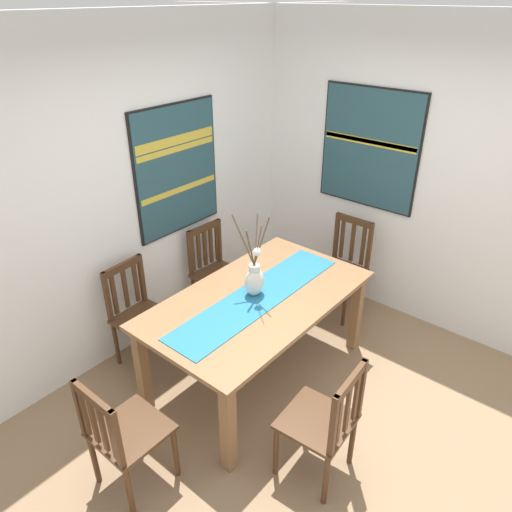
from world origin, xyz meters
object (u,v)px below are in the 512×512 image
Objects in this scene: painting_on_side_wall at (370,148)px; chair_1 at (343,266)px; chair_3 at (139,314)px; chair_4 at (122,433)px; dining_table at (258,308)px; painting_on_back_wall at (177,169)px; chair_0 at (215,270)px; chair_2 at (325,421)px; centerpiece_vase at (254,279)px.

chair_1 is at bearing -175.51° from painting_on_side_wall.
chair_3 is 0.84× the size of painting_on_side_wall.
chair_3 is 2.49m from painting_on_side_wall.
chair_4 is (-2.58, -0.00, -0.01)m from chair_1.
dining_table is at bearing -61.33° from chair_3.
chair_1 is at bearing -27.28° from chair_3.
chair_4 is 0.79× the size of painting_on_back_wall.
chair_1 reaches higher than chair_3.
dining_table is at bearing 1.11° from chair_4.
painting_on_back_wall is at bearing 17.88° from chair_3.
chair_0 is at bearing 133.01° from chair_1.
chair_3 reaches higher than chair_4.
chair_1 reaches higher than dining_table.
chair_2 is at bearing -116.61° from dining_table.
dining_table is 0.99m from chair_0.
painting_on_back_wall is (0.25, 1.07, 0.56)m from centerpiece_vase.
dining_table is 1.98× the size of chair_2.
dining_table is 1.90× the size of chair_1.
centerpiece_vase is at bearing 64.06° from chair_2.
chair_2 is at bearing -155.82° from painting_on_side_wall.
painting_on_side_wall is (1.58, 0.00, 0.89)m from dining_table.
chair_0 reaches higher than chair_3.
chair_0 is at bearing 63.85° from chair_2.
chair_3 is (-0.90, -0.00, -0.01)m from chair_0.
chair_1 is at bearing 27.34° from chair_2.
chair_4 is at bearing -179.50° from painting_on_side_wall.
centerpiece_vase is 0.71× the size of chair_1.
centerpiece_vase is 1.15m from chair_2.
painting_on_side_wall is (1.16, -0.88, 1.08)m from chair_0.
chair_1 is 1.96m from chair_3.
chair_3 is at bearing -162.12° from painting_on_back_wall.
painting_on_side_wall is at bearing 24.18° from chair_2.
painting_on_back_wall is at bearing 126.34° from chair_0.
chair_3 is at bearing 152.72° from chair_1.
chair_3 is at bearing 90.60° from chair_2.
chair_1 is 0.85× the size of painting_on_back_wall.
painting_on_back_wall reaches higher than centerpiece_vase.
painting_on_side_wall is at bearing -22.99° from chair_3.
centerpiece_vase is 0.60× the size of painting_on_back_wall.
dining_table is 1.82m from painting_on_side_wall.
chair_2 is at bearing -109.35° from painting_on_back_wall.
dining_table is 2.03× the size of chair_4.
centerpiece_vase reaches higher than chair_1.
chair_1 is 0.87× the size of painting_on_side_wall.
painting_on_side_wall is at bearing -1.45° from centerpiece_vase.
painting_on_side_wall is (2.04, 0.92, 1.09)m from chair_2.
dining_table is at bearing -115.67° from chair_0.
chair_1 is 1.94m from chair_2.
painting_on_side_wall is (1.33, -1.11, 0.09)m from painting_on_back_wall.
chair_2 is 1.00× the size of chair_3.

